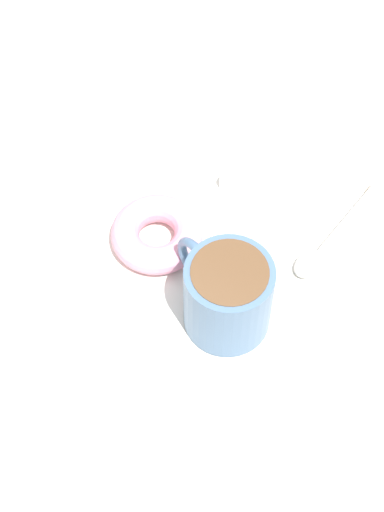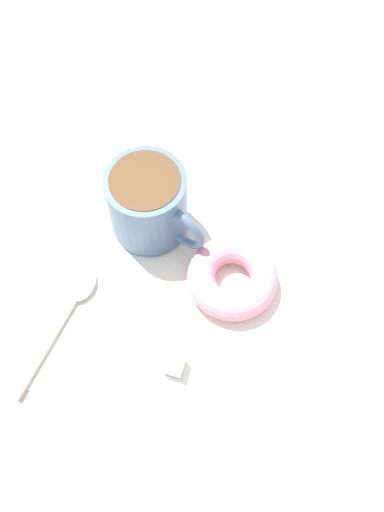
% 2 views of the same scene
% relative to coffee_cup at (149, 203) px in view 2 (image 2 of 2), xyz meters
% --- Properties ---
extents(ground_plane, '(1.20, 1.20, 0.02)m').
position_rel_coffee_cup_xyz_m(ground_plane, '(-0.07, 0.03, -0.06)').
color(ground_plane, beige).
extents(napkin, '(0.36, 0.36, 0.00)m').
position_rel_coffee_cup_xyz_m(napkin, '(-0.06, 0.03, -0.05)').
color(napkin, white).
rests_on(napkin, ground_plane).
extents(coffee_cup, '(0.11, 0.08, 0.08)m').
position_rel_coffee_cup_xyz_m(coffee_cup, '(0.00, 0.00, 0.00)').
color(coffee_cup, slate).
rests_on(coffee_cup, napkin).
extents(donut, '(0.09, 0.09, 0.03)m').
position_rel_coffee_cup_xyz_m(donut, '(-0.10, 0.04, -0.03)').
color(donut, pink).
rests_on(donut, napkin).
extents(spoon, '(0.03, 0.14, 0.01)m').
position_rel_coffee_cup_xyz_m(spoon, '(0.05, 0.11, -0.04)').
color(spoon, '#B7B2A8').
rests_on(spoon, napkin).
extents(sugar_cube, '(0.02, 0.02, 0.02)m').
position_rel_coffee_cup_xyz_m(sugar_cube, '(-0.08, 0.14, -0.03)').
color(sugar_cube, white).
rests_on(sugar_cube, napkin).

